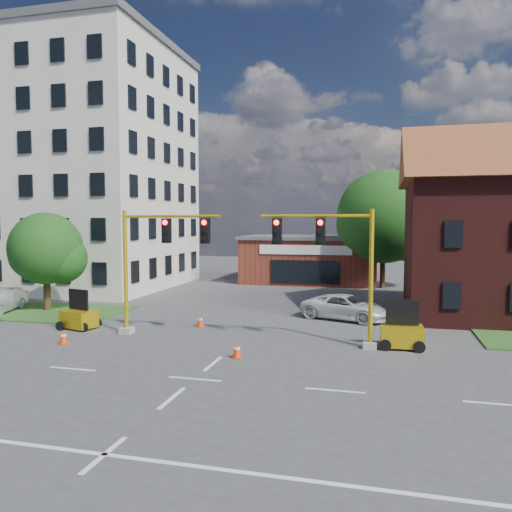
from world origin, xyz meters
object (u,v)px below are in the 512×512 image
(signal_mast_west, at_px, (155,257))
(signal_mast_east, at_px, (334,260))
(trailer_west, at_px, (79,317))
(trailer_east, at_px, (402,334))
(pickup_white, at_px, (346,307))

(signal_mast_west, relative_size, signal_mast_east, 1.00)
(trailer_west, bearing_deg, trailer_east, 15.67)
(trailer_east, bearing_deg, pickup_white, 112.71)
(trailer_west, height_order, pickup_white, trailer_west)
(trailer_east, bearing_deg, trailer_west, 177.27)
(trailer_east, xyz_separation_m, pickup_white, (-2.87, 6.05, 0.06))
(trailer_west, xyz_separation_m, pickup_white, (13.48, 6.04, 0.09))
(trailer_west, bearing_deg, pickup_white, 39.84)
(trailer_east, bearing_deg, signal_mast_east, -175.64)
(signal_mast_east, bearing_deg, pickup_white, 88.73)
(signal_mast_west, height_order, trailer_east, signal_mast_west)
(signal_mast_west, relative_size, trailer_east, 2.98)
(signal_mast_west, xyz_separation_m, signal_mast_east, (8.71, 0.00, 0.00))
(signal_mast_east, distance_m, trailer_east, 4.46)
(trailer_east, distance_m, pickup_white, 6.70)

